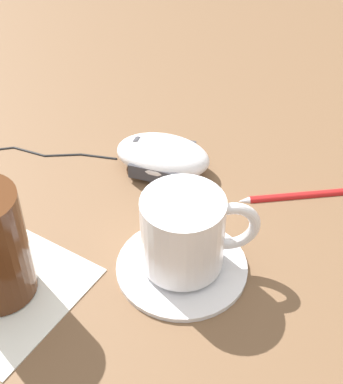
# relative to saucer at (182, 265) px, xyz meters

# --- Properties ---
(ground_plane) EXTENTS (3.00, 3.00, 0.00)m
(ground_plane) POSITION_rel_saucer_xyz_m (-0.04, -0.01, -0.00)
(ground_plane) COLOR brown
(saucer) EXTENTS (0.12, 0.12, 0.01)m
(saucer) POSITION_rel_saucer_xyz_m (0.00, 0.00, 0.00)
(saucer) COLOR white
(saucer) RESTS_ON ground
(coffee_cup) EXTENTS (0.10, 0.07, 0.07)m
(coffee_cup) POSITION_rel_saucer_xyz_m (0.00, 0.00, 0.04)
(coffee_cup) COLOR white
(coffee_cup) RESTS_ON saucer
(computer_mouse) EXTENTS (0.10, 0.06, 0.04)m
(computer_mouse) POSITION_rel_saucer_xyz_m (-0.06, 0.13, 0.01)
(computer_mouse) COLOR silver
(computer_mouse) RESTS_ON ground
(napkin_under_glass) EXTENTS (0.16, 0.16, 0.00)m
(napkin_under_glass) POSITION_rel_saucer_xyz_m (-0.15, -0.07, -0.00)
(napkin_under_glass) COLOR silver
(napkin_under_glass) RESTS_ON ground
(pen) EXTENTS (0.14, 0.07, 0.01)m
(pen) POSITION_rel_saucer_xyz_m (0.10, 0.14, -0.00)
(pen) COLOR #B21919
(pen) RESTS_ON ground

